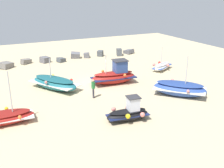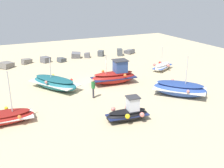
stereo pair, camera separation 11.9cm
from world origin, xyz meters
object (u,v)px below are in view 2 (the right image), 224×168
(fishing_boat_5, at_px, (162,66))
(person_walking, at_px, (93,87))
(fishing_boat_1, at_px, (180,89))
(fishing_boat_2, at_px, (115,76))
(fishing_boat_3, at_px, (128,113))
(fishing_boat_4, at_px, (1,118))
(fishing_boat_0, at_px, (55,83))

(fishing_boat_5, xyz_separation_m, person_walking, (-10.42, -4.47, 0.55))
(fishing_boat_1, relative_size, fishing_boat_2, 0.99)
(fishing_boat_1, bearing_deg, fishing_boat_2, -9.23)
(fishing_boat_2, relative_size, fishing_boat_5, 1.38)
(fishing_boat_1, xyz_separation_m, person_walking, (-6.99, 2.79, 0.32))
(fishing_boat_3, relative_size, fishing_boat_4, 0.72)
(fishing_boat_2, xyz_separation_m, person_walking, (-3.31, -2.61, 0.19))
(fishing_boat_1, distance_m, person_walking, 7.54)
(fishing_boat_1, height_order, fishing_boat_5, fishing_boat_1)
(fishing_boat_1, height_order, fishing_boat_2, fishing_boat_1)
(fishing_boat_2, xyz_separation_m, fishing_boat_3, (-2.64, -7.56, -0.23))
(fishing_boat_3, height_order, person_walking, fishing_boat_3)
(fishing_boat_5, bearing_deg, fishing_boat_1, -144.80)
(fishing_boat_0, xyz_separation_m, fishing_boat_3, (3.11, -8.60, -0.04))
(fishing_boat_0, distance_m, fishing_boat_1, 11.42)
(fishing_boat_0, xyz_separation_m, fishing_boat_4, (-5.06, -5.32, -0.13))
(fishing_boat_2, relative_size, fishing_boat_3, 1.44)
(fishing_boat_0, distance_m, fishing_boat_5, 12.89)
(fishing_boat_4, height_order, person_walking, fishing_boat_4)
(fishing_boat_5, bearing_deg, person_walking, 173.67)
(fishing_boat_2, height_order, fishing_boat_5, fishing_boat_2)
(fishing_boat_1, relative_size, fishing_boat_4, 1.03)
(fishing_boat_2, xyz_separation_m, fishing_boat_4, (-10.81, -4.28, -0.32))
(fishing_boat_3, distance_m, fishing_boat_5, 13.56)
(fishing_boat_0, relative_size, fishing_boat_1, 1.15)
(fishing_boat_2, distance_m, person_walking, 4.22)
(fishing_boat_5, relative_size, person_walking, 2.02)
(person_walking, bearing_deg, fishing_boat_2, -128.96)
(person_walking, bearing_deg, fishing_boat_4, 25.34)
(fishing_boat_3, xyz_separation_m, fishing_boat_4, (-8.17, 3.28, -0.09))
(fishing_boat_0, bearing_deg, fishing_boat_4, -74.94)
(fishing_boat_4, xyz_separation_m, fishing_boat_5, (17.92, 6.14, -0.04))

